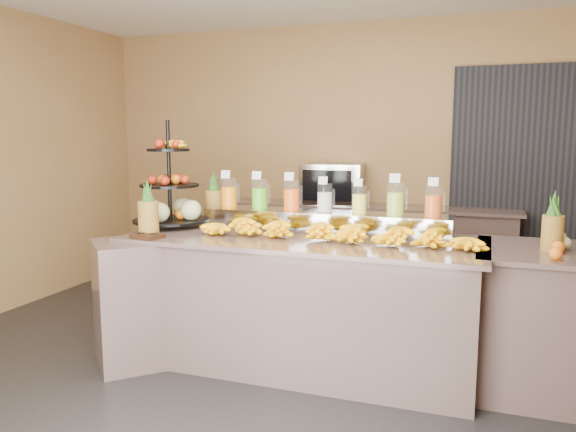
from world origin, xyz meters
The scene contains 19 objects.
ground centered at (0.00, 0.00, 0.00)m, with size 6.00×6.00×0.00m, color black.
room_envelope centered at (0.19, 0.79, 1.88)m, with size 6.04×5.02×2.82m.
buffet_counter centered at (-0.12, 0.26, 0.47)m, with size 2.75×1.25×0.93m.
right_counter centered at (1.70, 0.40, 0.47)m, with size 1.08×0.88×0.93m.
back_ledge centered at (0.00, 2.25, 0.47)m, with size 3.10×0.55×0.93m.
pitcher_tray centered at (0.08, 0.58, 1.01)m, with size 1.85×0.30×0.15m, color gray.
juice_pitcher_orange_a centered at (-0.70, 0.58, 1.18)m, with size 0.13×0.13×0.30m.
juice_pitcher_green centered at (-0.44, 0.58, 1.18)m, with size 0.12×0.13×0.30m.
juice_pitcher_orange_b centered at (-0.18, 0.58, 1.18)m, with size 0.12×0.13×0.30m.
juice_pitcher_milk centered at (0.08, 0.58, 1.17)m, with size 0.11×0.12×0.27m.
juice_pitcher_lemon centered at (0.34, 0.58, 1.17)m, with size 0.11×0.11×0.26m.
juice_pitcher_lime centered at (0.60, 0.58, 1.18)m, with size 0.13×0.13×0.31m.
juice_pitcher_orange_c centered at (0.86, 0.58, 1.18)m, with size 0.12×0.12×0.29m.
banana_heap centered at (0.26, 0.26, 1.00)m, with size 1.99×0.18×0.16m.
fruit_stand centered at (-1.10, 0.42, 1.14)m, with size 0.63×0.63×0.83m.
condiment_caddy centered at (-1.01, -0.10, 0.95)m, with size 0.20×0.15×0.03m, color #311B0D.
pineapple_left_a centered at (-1.06, 0.00, 1.08)m, with size 0.15×0.15×0.41m.
pineapple_left_b centered at (-0.89, 0.69, 1.09)m, with size 0.14×0.14×0.42m.
oven_warmer centered at (-0.31, 2.25, 1.14)m, with size 0.62×0.44×0.42m, color gray.
Camera 1 is at (1.21, -3.39, 1.65)m, focal length 35.00 mm.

